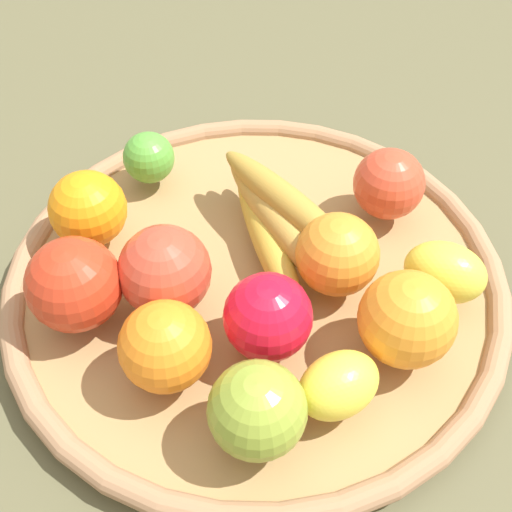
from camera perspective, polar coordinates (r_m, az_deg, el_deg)
ground_plane at (r=0.63m, az=-0.00°, el=-3.01°), size 2.40×2.40×0.00m
basket at (r=0.61m, az=-0.00°, el=-2.16°), size 0.45×0.45×0.03m
orange_3 at (r=0.52m, az=-7.68°, el=-7.56°), size 0.08×0.08×0.07m
banana_bunch at (r=0.61m, az=1.93°, el=3.05°), size 0.18×0.15×0.06m
lemon_0 at (r=0.51m, az=6.97°, el=-10.76°), size 0.07×0.08×0.05m
lemon_1 at (r=0.59m, az=15.65°, el=-1.32°), size 0.07×0.06×0.05m
apple_3 at (r=0.64m, az=11.14°, el=6.00°), size 0.09×0.09×0.07m
orange_0 at (r=0.57m, az=6.88°, el=0.13°), size 0.10×0.10×0.07m
orange_2 at (r=0.62m, az=-13.98°, el=3.87°), size 0.10×0.10×0.07m
apple_0 at (r=0.53m, az=1.01°, el=-5.16°), size 0.09×0.09×0.07m
apple_1 at (r=0.56m, az=-15.08°, el=-2.33°), size 0.10×0.10×0.08m
apple_2 at (r=0.48m, az=0.10°, el=-12.87°), size 0.10×0.10×0.07m
orange_1 at (r=0.54m, az=12.63°, el=-5.22°), size 0.09×0.09×0.08m
apple_4 at (r=0.56m, az=-7.70°, el=-1.28°), size 0.09×0.09×0.08m
lime_0 at (r=0.68m, az=-9.03°, el=8.20°), size 0.07×0.07×0.05m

